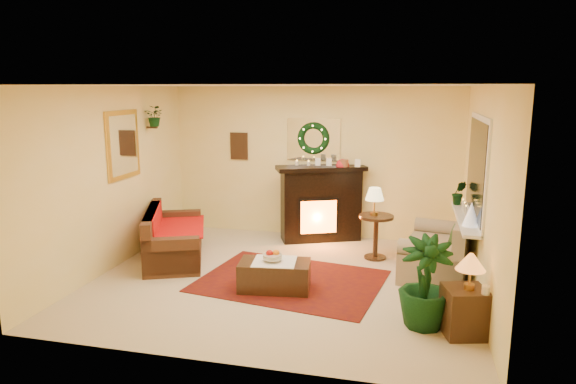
% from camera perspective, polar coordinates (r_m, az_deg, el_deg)
% --- Properties ---
extents(floor, '(5.00, 5.00, 0.00)m').
position_cam_1_polar(floor, '(7.12, -0.67, -9.66)').
color(floor, beige).
rests_on(floor, ground).
extents(ceiling, '(5.00, 5.00, 0.00)m').
position_cam_1_polar(ceiling, '(6.64, -0.72, 11.76)').
color(ceiling, white).
rests_on(ceiling, ground).
extents(wall_back, '(5.00, 5.00, 0.00)m').
position_cam_1_polar(wall_back, '(8.93, 2.86, 3.32)').
color(wall_back, '#EFD88C').
rests_on(wall_back, ground).
extents(wall_front, '(5.00, 5.00, 0.00)m').
position_cam_1_polar(wall_front, '(4.67, -7.51, -4.40)').
color(wall_front, '#EFD88C').
rests_on(wall_front, ground).
extents(wall_left, '(4.50, 4.50, 0.00)m').
position_cam_1_polar(wall_left, '(7.75, -18.92, 1.45)').
color(wall_left, '#EFD88C').
rests_on(wall_left, ground).
extents(wall_right, '(4.50, 4.50, 0.00)m').
position_cam_1_polar(wall_right, '(6.62, 20.80, -0.33)').
color(wall_right, '#EFD88C').
rests_on(wall_right, ground).
extents(area_rug, '(2.62, 2.12, 0.01)m').
position_cam_1_polar(area_rug, '(7.05, 0.30, -9.83)').
color(area_rug, '#500403').
rests_on(area_rug, floor).
extents(sofa, '(1.40, 1.95, 0.77)m').
position_cam_1_polar(sofa, '(8.03, -12.53, -4.23)').
color(sofa, '#4C3526').
rests_on(sofa, floor).
extents(red_throw, '(0.82, 1.34, 0.02)m').
position_cam_1_polar(red_throw, '(8.14, -12.28, -3.82)').
color(red_throw, red).
rests_on(red_throw, sofa).
extents(fireplace, '(1.38, 0.91, 1.21)m').
position_cam_1_polar(fireplace, '(8.77, 3.66, -1.84)').
color(fireplace, black).
rests_on(fireplace, floor).
extents(poinsettia, '(0.22, 0.22, 0.22)m').
position_cam_1_polar(poinsettia, '(8.59, 6.08, 2.94)').
color(poinsettia, red).
rests_on(poinsettia, fireplace).
extents(mantel_candle_a, '(0.06, 0.06, 0.19)m').
position_cam_1_polar(mantel_candle_a, '(8.69, 0.99, 2.84)').
color(mantel_candle_a, '#F7EFCB').
rests_on(mantel_candle_a, fireplace).
extents(mantel_candle_b, '(0.06, 0.06, 0.19)m').
position_cam_1_polar(mantel_candle_b, '(8.67, 2.30, 2.81)').
color(mantel_candle_b, white).
rests_on(mantel_candle_b, fireplace).
extents(mantel_mirror, '(0.92, 0.02, 0.72)m').
position_cam_1_polar(mantel_mirror, '(8.86, 2.86, 5.86)').
color(mantel_mirror, white).
rests_on(mantel_mirror, wall_back).
extents(wreath, '(0.55, 0.11, 0.55)m').
position_cam_1_polar(wreath, '(8.82, 2.81, 5.96)').
color(wreath, '#194719').
rests_on(wreath, wall_back).
extents(wall_art, '(0.32, 0.03, 0.48)m').
position_cam_1_polar(wall_art, '(9.22, -5.46, 5.11)').
color(wall_art, '#381E11').
rests_on(wall_art, wall_back).
extents(gold_mirror, '(0.03, 0.84, 1.00)m').
position_cam_1_polar(gold_mirror, '(7.93, -17.86, 5.02)').
color(gold_mirror, gold).
rests_on(gold_mirror, wall_left).
extents(hanging_plant, '(0.33, 0.28, 0.36)m').
position_cam_1_polar(hanging_plant, '(8.49, -14.51, 7.09)').
color(hanging_plant, '#194719').
rests_on(hanging_plant, wall_left).
extents(loveseat, '(1.09, 1.58, 0.84)m').
position_cam_1_polar(loveseat, '(7.53, 16.28, -5.57)').
color(loveseat, tan).
rests_on(loveseat, floor).
extents(window_frame, '(0.03, 1.86, 1.36)m').
position_cam_1_polar(window_frame, '(7.11, 20.29, 2.54)').
color(window_frame, white).
rests_on(window_frame, wall_right).
extents(window_glass, '(0.02, 1.70, 1.22)m').
position_cam_1_polar(window_glass, '(7.11, 20.17, 2.54)').
color(window_glass, black).
rests_on(window_glass, wall_right).
extents(window_sill, '(0.22, 1.86, 0.04)m').
position_cam_1_polar(window_sill, '(7.23, 19.09, -2.75)').
color(window_sill, white).
rests_on(window_sill, wall_right).
extents(mini_tree, '(0.20, 0.20, 0.30)m').
position_cam_1_polar(mini_tree, '(6.73, 19.68, -2.33)').
color(mini_tree, white).
rests_on(mini_tree, window_sill).
extents(sill_plant, '(0.25, 0.20, 0.46)m').
position_cam_1_polar(sill_plant, '(7.88, 18.48, 0.04)').
color(sill_plant, '#0F3C15').
rests_on(sill_plant, window_sill).
extents(side_table_round, '(0.68, 0.68, 0.68)m').
position_cam_1_polar(side_table_round, '(7.96, 9.71, -5.05)').
color(side_table_round, '#351A14').
rests_on(side_table_round, floor).
extents(lamp_cream, '(0.28, 0.28, 0.43)m').
position_cam_1_polar(lamp_cream, '(7.81, 9.58, -1.15)').
color(lamp_cream, '#E1CD84').
rests_on(lamp_cream, side_table_round).
extents(end_table_square, '(0.52, 0.52, 0.52)m').
position_cam_1_polar(end_table_square, '(5.85, 19.00, -12.33)').
color(end_table_square, '#562D16').
rests_on(end_table_square, floor).
extents(lamp_tiffany, '(0.31, 0.31, 0.45)m').
position_cam_1_polar(lamp_tiffany, '(5.66, 19.61, -8.00)').
color(lamp_tiffany, '#FF8044').
rests_on(lamp_tiffany, end_table_square).
extents(coffee_table, '(0.96, 0.61, 0.38)m').
position_cam_1_polar(coffee_table, '(6.70, -1.50, -9.13)').
color(coffee_table, '#351B0D').
rests_on(coffee_table, floor).
extents(fruit_bowl, '(0.24, 0.24, 0.06)m').
position_cam_1_polar(fruit_bowl, '(6.62, -1.74, -7.19)').
color(fruit_bowl, beige).
rests_on(fruit_bowl, coffee_table).
extents(floor_palm, '(1.85, 1.85, 3.02)m').
position_cam_1_polar(floor_palm, '(5.84, 14.97, -10.20)').
color(floor_palm, black).
rests_on(floor_palm, floor).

